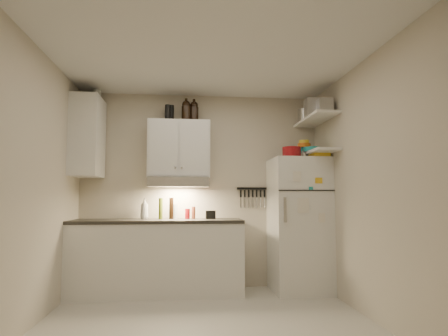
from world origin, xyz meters
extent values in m
cube|color=beige|center=(0.00, 0.00, -0.01)|extent=(3.20, 3.00, 0.02)
cube|color=silver|center=(0.00, 0.00, 2.61)|extent=(3.20, 3.00, 0.02)
cube|color=beige|center=(0.00, 1.51, 1.30)|extent=(3.20, 0.02, 2.60)
cube|color=beige|center=(-1.61, 0.00, 1.30)|extent=(0.02, 3.00, 2.60)
cube|color=beige|center=(1.61, 0.00, 1.30)|extent=(0.02, 3.00, 2.60)
cube|color=white|center=(-0.55, 1.20, 0.44)|extent=(2.10, 0.60, 0.88)
cube|color=#2D2B26|center=(-0.55, 1.20, 0.90)|extent=(2.10, 0.62, 0.04)
cube|color=white|center=(-0.30, 1.33, 1.83)|extent=(0.80, 0.33, 0.75)
cube|color=white|center=(-1.44, 1.20, 1.95)|extent=(0.33, 0.55, 1.00)
cube|color=silver|center=(-0.30, 1.27, 1.39)|extent=(0.76, 0.46, 0.12)
cube|color=white|center=(1.25, 1.16, 0.85)|extent=(0.70, 0.68, 1.70)
cube|color=white|center=(1.45, 1.02, 2.20)|extent=(0.30, 0.95, 0.03)
cube|color=white|center=(1.45, 1.02, 1.76)|extent=(0.30, 0.95, 0.03)
cube|color=black|center=(0.70, 1.49, 1.32)|extent=(0.42, 0.02, 0.03)
cylinder|color=maroon|center=(1.14, 1.05, 1.77)|extent=(0.30, 0.30, 0.14)
cube|color=gold|center=(1.47, 0.97, 1.74)|extent=(0.22, 0.27, 0.09)
cylinder|color=silver|center=(1.29, 1.04, 1.74)|extent=(0.06, 0.06, 0.09)
cylinder|color=silver|center=(1.44, 1.31, 2.31)|extent=(0.31, 0.31, 0.18)
cube|color=#AAAAAD|center=(1.39, 0.90, 2.32)|extent=(0.23, 0.21, 0.22)
cube|color=#AAAAAD|center=(1.47, 0.75, 2.30)|extent=(0.18, 0.18, 0.18)
cylinder|color=teal|center=(1.40, 1.26, 1.82)|extent=(0.22, 0.22, 0.09)
cylinder|color=orange|center=(1.36, 1.22, 1.89)|extent=(0.17, 0.17, 0.05)
cylinder|color=yellow|center=(1.36, 1.22, 1.93)|extent=(0.13, 0.13, 0.04)
cylinder|color=teal|center=(1.38, 0.98, 1.80)|extent=(0.27, 0.27, 0.05)
cylinder|color=black|center=(-0.41, 1.39, 2.31)|extent=(0.08, 0.08, 0.23)
cylinder|color=black|center=(-0.45, 1.32, 2.31)|extent=(0.09, 0.09, 0.22)
cylinder|color=silver|center=(-1.37, 1.33, 2.52)|extent=(0.11, 0.11, 0.14)
imported|color=white|center=(-0.74, 1.36, 1.07)|extent=(0.13, 0.14, 0.30)
cylinder|color=brown|center=(-0.10, 1.31, 1.00)|extent=(0.06, 0.06, 0.16)
cylinder|color=#536318|center=(-0.52, 1.26, 1.05)|extent=(0.05, 0.05, 0.27)
cylinder|color=black|center=(-0.39, 1.31, 1.06)|extent=(0.06, 0.06, 0.27)
cylinder|color=silver|center=(-0.34, 1.36, 1.01)|extent=(0.08, 0.08, 0.18)
cylinder|color=maroon|center=(-0.18, 1.31, 0.99)|extent=(0.07, 0.07, 0.13)
cube|color=black|center=(0.11, 1.26, 0.97)|extent=(0.13, 0.09, 0.11)
camera|label=1|loc=(-0.22, -3.58, 1.17)|focal=30.00mm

